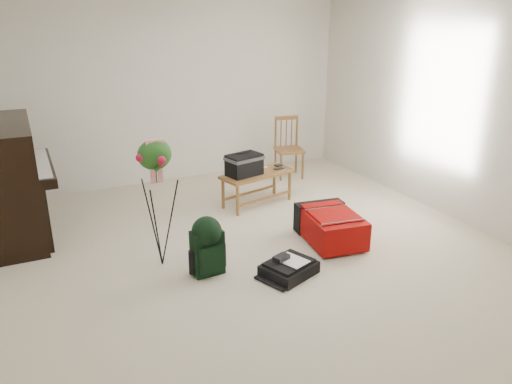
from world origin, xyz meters
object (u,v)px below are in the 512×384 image
piano (12,183)px  black_duffel (289,268)px  bench (247,167)px  red_suitcase (328,224)px  flower_stand (158,204)px  dining_chair (288,148)px  green_backpack (207,243)px

piano → black_duffel: bearing=-42.5°
bench → piano: bearing=160.3°
red_suitcase → flower_stand: (-1.76, 0.22, 0.45)m
dining_chair → green_backpack: size_ratio=1.54×
flower_stand → green_backpack: bearing=-45.5°
flower_stand → bench: bearing=38.7°
dining_chair → black_duffel: dining_chair is taller
dining_chair → green_backpack: (-2.09, -2.26, -0.11)m
bench → dining_chair: dining_chair is taller
bench → black_duffel: size_ratio=1.74×
dining_chair → red_suitcase: size_ratio=1.04×
dining_chair → piano: bearing=-159.0°
piano → black_duffel: (2.25, -2.06, -0.53)m
piano → dining_chair: bearing=8.5°
dining_chair → flower_stand: bearing=-129.6°
dining_chair → flower_stand: (-2.44, -1.90, 0.20)m
bench → green_backpack: size_ratio=1.75×
dining_chair → black_duffel: 2.99m
piano → red_suitcase: 3.41m
piano → bench: 2.65m
red_suitcase → flower_stand: size_ratio=0.65×
dining_chair → black_duffel: (-1.42, -2.61, -0.36)m
bench → dining_chair: (1.03, 0.83, -0.08)m
bench → green_backpack: (-1.06, -1.44, -0.20)m
dining_chair → green_backpack: dining_chair is taller
piano → green_backpack: 2.35m
dining_chair → black_duffel: bearing=-106.0°
red_suitcase → flower_stand: 1.83m
piano → flower_stand: flower_stand is taller
green_backpack → black_duffel: bearing=-30.8°
red_suitcase → flower_stand: bearing=-179.3°
bench → red_suitcase: (0.36, -1.29, -0.33)m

